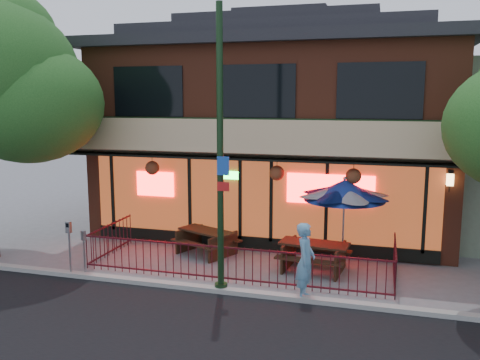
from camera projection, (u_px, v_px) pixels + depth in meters
The scene contains 11 objects.
ground at pixel (226, 285), 13.15m from camera, with size 80.00×80.00×0.00m, color gray.
curb at pixel (220, 290), 12.66m from camera, with size 80.00×0.25×0.12m, color #999993.
restaurant_building at pixel (281, 116), 19.24m from camera, with size 12.96×9.49×8.05m.
patio_fence at pixel (231, 256), 13.52m from camera, with size 8.44×2.62×1.00m.
street_light at pixel (220, 167), 12.26m from camera, with size 0.43×0.32×7.00m.
picnic_table_left at pixel (207, 238), 15.72m from camera, with size 2.19×1.98×0.76m.
picnic_table_right at pixel (314, 252), 14.19m from camera, with size 2.05×1.65×0.81m.
patio_umbrella at pixel (344, 190), 14.32m from camera, with size 2.28×2.28×2.61m.
pedestrian at pixel (305, 261), 12.12m from camera, with size 0.69×0.45×1.88m, color #609BC1.
parking_meter_near at pixel (84, 246), 13.68m from camera, with size 0.14×0.13×1.27m.
parking_meter_far at pixel (69, 239), 13.68m from camera, with size 0.13×0.12×1.52m.
Camera 1 is at (3.78, -11.96, 4.81)m, focal length 38.00 mm.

